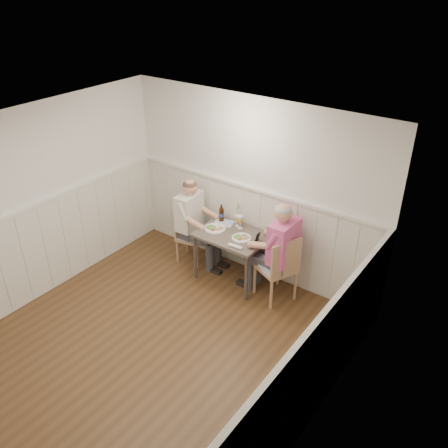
% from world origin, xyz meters
% --- Properties ---
extents(ground_plane, '(4.50, 4.50, 0.00)m').
position_xyz_m(ground_plane, '(0.00, 0.00, 0.00)').
color(ground_plane, '#4C321C').
extents(room_shell, '(4.04, 4.54, 2.60)m').
position_xyz_m(room_shell, '(0.00, 0.00, 1.52)').
color(room_shell, white).
rests_on(room_shell, ground).
extents(wainscot, '(4.00, 4.49, 1.34)m').
position_xyz_m(wainscot, '(0.00, 0.69, 0.69)').
color(wainscot, silver).
rests_on(wainscot, ground).
extents(dining_table, '(0.98, 0.70, 0.75)m').
position_xyz_m(dining_table, '(-0.05, 1.84, 0.65)').
color(dining_table, '#534B40').
rests_on(dining_table, ground).
extents(chair_right, '(0.61, 0.61, 0.98)m').
position_xyz_m(chair_right, '(0.72, 1.81, 0.53)').
color(chair_right, '#A17851').
rests_on(chair_right, ground).
extents(chair_left, '(0.46, 0.46, 0.82)m').
position_xyz_m(chair_left, '(-0.89, 1.88, 0.44)').
color(chair_left, '#A17851').
rests_on(chair_left, ground).
extents(man_in_pink, '(0.68, 0.47, 1.45)m').
position_xyz_m(man_in_pink, '(0.69, 1.87, 0.61)').
color(man_in_pink, '#3F3F47').
rests_on(man_in_pink, ground).
extents(diner_cream, '(0.66, 0.46, 1.38)m').
position_xyz_m(diner_cream, '(-0.81, 1.87, 0.58)').
color(diner_cream, '#3F3F47').
rests_on(diner_cream, ground).
extents(plate_man, '(0.27, 0.27, 0.07)m').
position_xyz_m(plate_man, '(0.11, 1.81, 0.77)').
color(plate_man, white).
rests_on(plate_man, dining_table).
extents(plate_diner, '(0.30, 0.30, 0.08)m').
position_xyz_m(plate_diner, '(-0.34, 1.80, 0.77)').
color(plate_diner, white).
rests_on(plate_diner, dining_table).
extents(beer_glass_a, '(0.08, 0.08, 0.20)m').
position_xyz_m(beer_glass_a, '(-0.05, 2.03, 0.89)').
color(beer_glass_a, silver).
rests_on(beer_glass_a, dining_table).
extents(beer_glass_b, '(0.07, 0.07, 0.17)m').
position_xyz_m(beer_glass_b, '(-0.13, 2.07, 0.86)').
color(beer_glass_b, silver).
rests_on(beer_glass_b, dining_table).
extents(beer_bottle, '(0.07, 0.07, 0.26)m').
position_xyz_m(beer_bottle, '(-0.40, 2.06, 0.87)').
color(beer_bottle, black).
rests_on(beer_bottle, dining_table).
extents(rolled_napkin, '(0.20, 0.06, 0.04)m').
position_xyz_m(rolled_napkin, '(0.19, 1.57, 0.77)').
color(rolled_napkin, white).
rests_on(rolled_napkin, dining_table).
extents(grass_vase, '(0.04, 0.04, 0.34)m').
position_xyz_m(grass_vase, '(-0.18, 2.13, 0.90)').
color(grass_vase, silver).
rests_on(grass_vase, dining_table).
extents(gingham_mat, '(0.32, 0.29, 0.01)m').
position_xyz_m(gingham_mat, '(-0.33, 2.02, 0.75)').
color(gingham_mat, '#6581C7').
rests_on(gingham_mat, dining_table).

